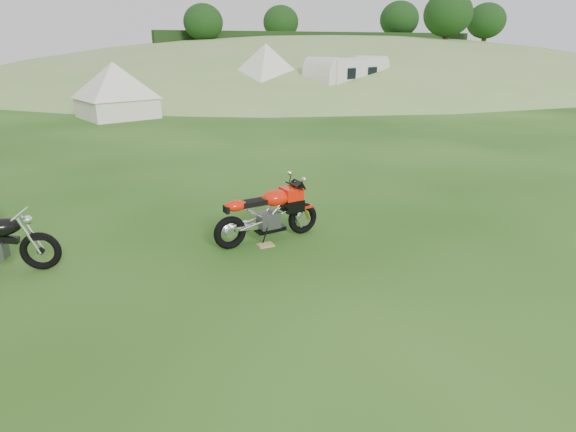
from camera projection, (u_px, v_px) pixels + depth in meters
name	position (u px, v px, depth m)	size (l,w,h in m)	color
ground	(294.00, 285.00, 6.82)	(120.00, 120.00, 0.00)	#18420E
hillside	(330.00, 76.00, 50.51)	(80.00, 64.00, 8.00)	#6F994D
hedgerow	(330.00, 76.00, 50.51)	(36.00, 1.20, 8.60)	black
sport_motorcycle	(267.00, 210.00, 8.17)	(1.87, 0.47, 1.12)	red
plywood_board	(266.00, 245.00, 8.14)	(0.26, 0.21, 0.02)	tan
tent_left	(115.00, 89.00, 21.65)	(2.91, 2.91, 2.52)	white
tent_right	(266.00, 76.00, 27.29)	(3.42, 3.42, 2.96)	silver
caravan	(347.00, 80.00, 27.32)	(5.29, 2.36, 2.48)	silver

